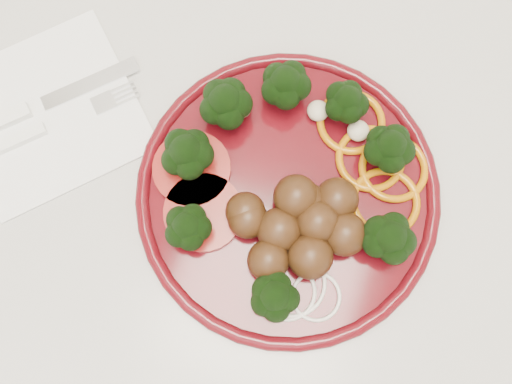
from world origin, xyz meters
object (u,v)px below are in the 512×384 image
(plate, at_px, (290,192))
(fork, at_px, (30,134))
(napkin, at_px, (50,112))
(knife, at_px, (24,112))

(plate, xyz_separation_m, fork, (-0.27, -0.03, -0.01))
(plate, height_order, fork, plate)
(napkin, bearing_deg, fork, -101.62)
(knife, bearing_deg, napkin, -22.66)
(napkin, xyz_separation_m, knife, (-0.02, -0.01, 0.01))
(plate, bearing_deg, knife, -178.87)
(knife, xyz_separation_m, fork, (0.02, -0.02, -0.00))
(plate, xyz_separation_m, knife, (-0.29, -0.01, -0.01))
(plate, height_order, knife, plate)
(plate, relative_size, napkin, 1.73)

